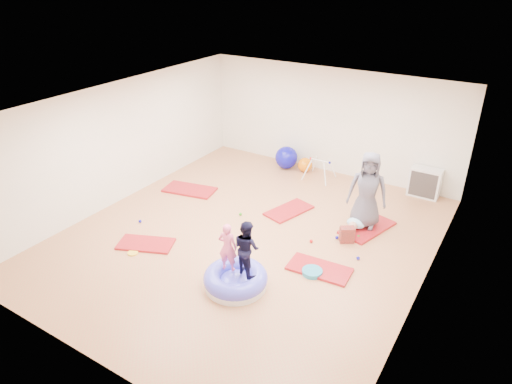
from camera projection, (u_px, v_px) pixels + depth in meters
The scene contains 19 objects.
room at pixel (248, 175), 8.94m from camera, with size 7.01×8.01×2.81m.
gym_mat_front_left at pixel (146, 244), 9.25m from camera, with size 1.11×0.55×0.05m, color #9B2B15.
gym_mat_mid_left at pixel (190, 190), 11.45m from camera, with size 1.27×0.64×0.05m, color #9B2B15.
gym_mat_center_back at pixel (289, 211), 10.49m from camera, with size 1.13×0.57×0.05m, color #9B2B15.
gym_mat_right at pixel (319, 269), 8.49m from camera, with size 1.16×0.58×0.05m, color #9B2B15.
gym_mat_rear_right at pixel (367, 228), 9.80m from camera, with size 1.27×0.64×0.05m, color #9B2B15.
inflatable_cushion at pixel (236, 280), 8.02m from camera, with size 1.14×1.14×0.36m.
child_pink at pixel (228, 245), 7.83m from camera, with size 0.34×0.22×0.93m, color pink.
child_navy at pixel (247, 245), 7.72m from camera, with size 0.50×0.39×1.03m, color black.
adult_caregiver at pixel (368, 190), 9.48m from camera, with size 0.82×0.53×1.67m, color #4E4C5C.
infant at pixel (355, 224), 9.67m from camera, with size 0.40×0.40×0.23m.
ball_pit_balls at pixel (288, 234), 9.56m from camera, with size 4.66×2.00×0.07m.
exercise_ball_blue at pixel (286, 158), 12.60m from camera, with size 0.62×0.62×0.62m, color #0E0CA3.
exercise_ball_orange at pixel (305, 165), 12.42m from camera, with size 0.40×0.40×0.40m, color orange.
infant_play_gym at pixel (320, 166), 11.90m from camera, with size 0.72×0.69×0.55m.
cube_shelf at pixel (425, 183), 11.04m from camera, with size 0.73×0.36×0.73m.
balance_disc at pixel (312, 272), 8.37m from camera, with size 0.38×0.38×0.08m, color teal.
backpack at pixel (347, 235), 9.29m from camera, with size 0.29×0.18×0.34m, color #B3291F.
yellow_toy at pixel (133, 253), 8.97m from camera, with size 0.21×0.21×0.03m, color yellow.
Camera 1 is at (4.42, -6.83, 5.12)m, focal length 32.00 mm.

